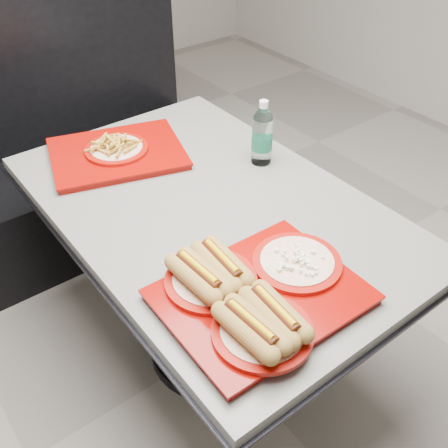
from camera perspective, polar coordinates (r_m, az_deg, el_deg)
ground at (r=2.26m, az=-1.18°, el=-13.33°), size 6.00×6.00×0.00m
diner_table at (r=1.83m, az=-1.42°, el=-1.95°), size 0.92×1.42×0.75m
booth_bench at (r=2.74m, az=-15.14°, el=7.02°), size 1.30×0.57×1.35m
tray_near at (r=1.37m, az=3.27°, el=-7.43°), size 0.54×0.47×0.11m
tray_far at (r=2.00m, az=-11.59°, el=7.84°), size 0.57×0.50×0.09m
water_bottle at (r=1.90m, az=4.18°, el=9.49°), size 0.08×0.08×0.24m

